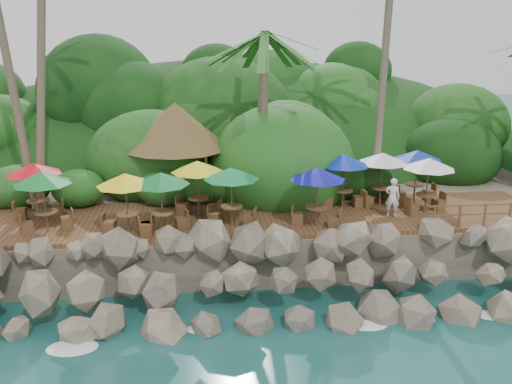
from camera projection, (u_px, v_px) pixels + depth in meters
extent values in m
plane|color=#19514F|center=(274.00, 334.00, 18.86)|extent=(140.00, 140.00, 0.00)
cube|color=gray|center=(239.00, 183.00, 33.81)|extent=(32.00, 25.20, 2.10)
ellipsoid|color=#143811|center=(232.00, 169.00, 41.25)|extent=(44.80, 28.00, 15.40)
cube|color=brown|center=(256.00, 218.00, 23.95)|extent=(26.00, 5.00, 0.20)
ellipsoid|color=white|center=(9.00, 344.00, 18.22)|extent=(1.20, 0.80, 0.06)
ellipsoid|color=white|center=(100.00, 339.00, 18.53)|extent=(1.20, 0.80, 0.06)
ellipsoid|color=white|center=(188.00, 334.00, 18.83)|extent=(1.20, 0.80, 0.06)
ellipsoid|color=white|center=(273.00, 329.00, 19.14)|extent=(1.20, 0.80, 0.06)
ellipsoid|color=white|center=(356.00, 324.00, 19.45)|extent=(1.20, 0.80, 0.06)
ellipsoid|color=white|center=(435.00, 319.00, 19.76)|extent=(1.20, 0.80, 0.06)
cylinder|color=brown|center=(10.00, 75.00, 23.55)|extent=(1.74, 1.82, 11.91)
cylinder|color=brown|center=(41.00, 55.00, 23.54)|extent=(1.46, 2.63, 13.53)
cylinder|color=brown|center=(261.00, 118.00, 25.57)|extent=(0.70, 1.19, 7.79)
ellipsoid|color=#23601E|center=(261.00, 32.00, 24.45)|extent=(6.00, 6.00, 2.40)
cylinder|color=brown|center=(264.00, 120.00, 25.39)|extent=(0.44, 0.79, 7.70)
ellipsoid|color=#23601E|center=(264.00, 35.00, 24.29)|extent=(6.00, 6.00, 2.40)
cylinder|color=brown|center=(383.00, 75.00, 25.44)|extent=(1.26, 2.25, 11.58)
cylinder|color=brown|center=(146.00, 180.00, 25.14)|extent=(0.16, 0.16, 2.40)
cylinder|color=brown|center=(206.00, 178.00, 25.42)|extent=(0.16, 0.16, 2.40)
cylinder|color=brown|center=(151.00, 166.00, 27.81)|extent=(0.16, 0.16, 2.40)
cylinder|color=brown|center=(205.00, 164.00, 28.09)|extent=(0.16, 0.16, 2.40)
cone|color=brown|center=(175.00, 125.00, 25.96)|extent=(5.14, 5.14, 2.20)
cylinder|color=brown|center=(425.00, 203.00, 24.31)|extent=(0.09, 0.09, 0.81)
cylinder|color=brown|center=(426.00, 195.00, 24.19)|extent=(0.92, 0.92, 0.05)
cylinder|color=brown|center=(427.00, 186.00, 24.08)|extent=(0.05, 0.05, 2.42)
cone|color=white|center=(429.00, 164.00, 23.78)|extent=(2.31, 2.31, 0.49)
cube|color=brown|center=(412.00, 209.00, 24.04)|extent=(0.58, 0.58, 0.51)
cube|color=brown|center=(438.00, 204.00, 24.66)|extent=(0.58, 0.58, 0.51)
cylinder|color=brown|center=(414.00, 193.00, 25.91)|extent=(0.09, 0.09, 0.81)
cylinder|color=brown|center=(415.00, 184.00, 25.79)|extent=(0.92, 0.92, 0.05)
cylinder|color=brown|center=(416.00, 177.00, 25.68)|extent=(0.05, 0.05, 2.42)
cone|color=#0C28A1|center=(418.00, 155.00, 25.38)|extent=(2.31, 2.31, 0.49)
cube|color=brown|center=(399.00, 197.00, 25.82)|extent=(0.49, 0.49, 0.51)
cube|color=brown|center=(429.00, 195.00, 26.08)|extent=(0.49, 0.49, 0.51)
cylinder|color=brown|center=(163.00, 222.00, 21.89)|extent=(0.09, 0.09, 0.81)
cylinder|color=brown|center=(162.00, 213.00, 21.78)|extent=(0.92, 0.92, 0.05)
cylinder|color=brown|center=(162.00, 204.00, 21.67)|extent=(0.05, 0.05, 2.42)
cone|color=#0B6B2A|center=(161.00, 179.00, 21.37)|extent=(2.31, 2.31, 0.49)
cube|color=brown|center=(144.00, 229.00, 21.63)|extent=(0.59, 0.59, 0.51)
cube|color=brown|center=(181.00, 223.00, 22.25)|extent=(0.59, 0.59, 0.51)
cylinder|color=brown|center=(316.00, 216.00, 22.59)|extent=(0.09, 0.09, 0.81)
cylinder|color=brown|center=(317.00, 207.00, 22.47)|extent=(0.92, 0.92, 0.05)
cylinder|color=brown|center=(317.00, 198.00, 22.36)|extent=(0.05, 0.05, 2.42)
cone|color=#0C0DA2|center=(318.00, 174.00, 22.07)|extent=(2.31, 2.31, 0.49)
cube|color=brown|center=(298.00, 218.00, 22.84)|extent=(0.60, 0.60, 0.51)
cube|color=brown|center=(335.00, 222.00, 22.44)|extent=(0.60, 0.60, 0.51)
cylinder|color=brown|center=(380.00, 196.00, 25.37)|extent=(0.09, 0.09, 0.81)
cylinder|color=brown|center=(381.00, 188.00, 25.25)|extent=(0.92, 0.92, 0.05)
cylinder|color=brown|center=(381.00, 180.00, 25.14)|extent=(0.05, 0.05, 2.42)
cone|color=silver|center=(383.00, 158.00, 24.84)|extent=(2.31, 2.31, 0.49)
cube|color=brown|center=(367.00, 202.00, 25.06)|extent=(0.60, 0.60, 0.51)
cube|color=brown|center=(392.00, 197.00, 25.77)|extent=(0.60, 0.60, 0.51)
cylinder|color=brown|center=(199.00, 207.00, 23.80)|extent=(0.09, 0.09, 0.81)
cylinder|color=brown|center=(198.00, 198.00, 23.69)|extent=(0.92, 0.92, 0.05)
cylinder|color=brown|center=(198.00, 190.00, 23.57)|extent=(0.05, 0.05, 2.42)
cone|color=yellow|center=(197.00, 166.00, 23.28)|extent=(2.31, 2.31, 0.49)
cube|color=brown|center=(183.00, 209.00, 24.07)|extent=(0.61, 0.61, 0.51)
cube|color=brown|center=(215.00, 212.00, 23.63)|extent=(0.61, 0.61, 0.51)
cylinder|color=brown|center=(232.00, 216.00, 22.68)|extent=(0.09, 0.09, 0.81)
cylinder|color=brown|center=(232.00, 206.00, 22.56)|extent=(0.92, 0.92, 0.05)
cylinder|color=brown|center=(232.00, 198.00, 22.45)|extent=(0.05, 0.05, 2.42)
cone|color=#0D7639|center=(231.00, 173.00, 22.15)|extent=(2.31, 2.31, 0.49)
cube|color=brown|center=(214.00, 218.00, 22.87)|extent=(0.58, 0.58, 0.51)
cube|color=brown|center=(250.00, 221.00, 22.57)|extent=(0.58, 0.58, 0.51)
cylinder|color=brown|center=(128.00, 224.00, 21.76)|extent=(0.09, 0.09, 0.81)
cylinder|color=brown|center=(128.00, 214.00, 21.64)|extent=(0.92, 0.92, 0.05)
cylinder|color=brown|center=(127.00, 205.00, 21.53)|extent=(0.05, 0.05, 2.42)
cone|color=yellow|center=(125.00, 179.00, 21.23)|extent=(2.31, 2.31, 0.49)
cube|color=brown|center=(110.00, 227.00, 21.83)|extent=(0.52, 0.52, 0.51)
cube|color=brown|center=(147.00, 227.00, 21.78)|extent=(0.52, 0.52, 0.51)
cylinder|color=brown|center=(47.00, 222.00, 21.97)|extent=(0.09, 0.09, 0.81)
cylinder|color=brown|center=(46.00, 212.00, 21.85)|extent=(0.92, 0.92, 0.05)
cylinder|color=brown|center=(45.00, 203.00, 21.74)|extent=(0.05, 0.05, 2.42)
cone|color=#0D7528|center=(42.00, 178.00, 21.44)|extent=(2.31, 2.31, 0.49)
cube|color=brown|center=(27.00, 228.00, 21.69)|extent=(0.59, 0.59, 0.51)
cube|color=brown|center=(67.00, 222.00, 22.34)|extent=(0.59, 0.59, 0.51)
cylinder|color=brown|center=(342.00, 199.00, 24.96)|extent=(0.09, 0.09, 0.81)
cylinder|color=brown|center=(343.00, 190.00, 24.84)|extent=(0.92, 0.92, 0.05)
cylinder|color=brown|center=(343.00, 182.00, 24.73)|extent=(0.05, 0.05, 2.42)
cone|color=#0D27AB|center=(344.00, 160.00, 24.43)|extent=(2.31, 2.31, 0.49)
cube|color=brown|center=(326.00, 203.00, 24.89)|extent=(0.48, 0.48, 0.51)
cube|color=brown|center=(358.00, 201.00, 25.12)|extent=(0.48, 0.48, 0.51)
cylinder|color=brown|center=(39.00, 210.00, 23.46)|extent=(0.09, 0.09, 0.81)
cylinder|color=brown|center=(38.00, 201.00, 23.34)|extent=(0.92, 0.92, 0.05)
cylinder|color=brown|center=(37.00, 192.00, 23.23)|extent=(0.05, 0.05, 2.42)
cone|color=red|center=(34.00, 168.00, 22.93)|extent=(2.31, 2.31, 0.49)
cube|color=brown|center=(20.00, 214.00, 23.33)|extent=(0.52, 0.52, 0.51)
cube|color=brown|center=(58.00, 212.00, 23.67)|extent=(0.52, 0.52, 0.51)
cylinder|color=brown|center=(434.00, 217.00, 22.27)|extent=(0.10, 0.10, 1.00)
cylinder|color=brown|center=(460.00, 216.00, 22.38)|extent=(0.10, 0.10, 1.00)
cylinder|color=brown|center=(485.00, 215.00, 22.50)|extent=(0.10, 0.10, 1.00)
cylinder|color=brown|center=(510.00, 214.00, 22.61)|extent=(0.10, 0.10, 1.00)
cube|color=brown|center=(499.00, 204.00, 22.42)|extent=(6.10, 0.06, 0.06)
cube|color=brown|center=(498.00, 213.00, 22.54)|extent=(6.10, 0.06, 0.06)
imported|color=white|center=(392.00, 198.00, 23.57)|extent=(0.73, 0.58, 1.76)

